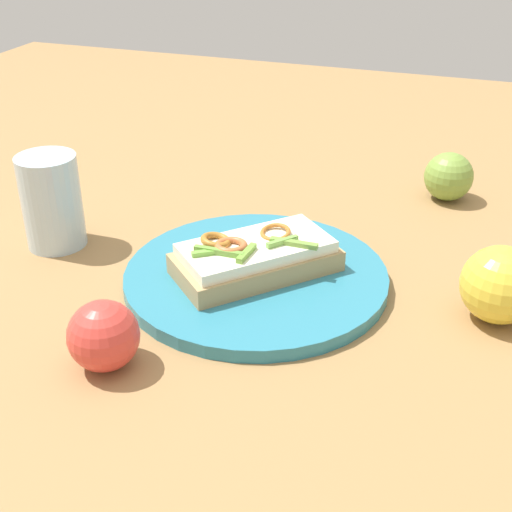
% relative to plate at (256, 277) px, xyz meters
% --- Properties ---
extents(ground_plane, '(2.00, 2.00, 0.00)m').
position_rel_plate_xyz_m(ground_plane, '(0.00, 0.00, -0.01)').
color(ground_plane, '#987244').
rests_on(ground_plane, ground).
extents(plate, '(0.30, 0.30, 0.02)m').
position_rel_plate_xyz_m(plate, '(0.00, 0.00, 0.00)').
color(plate, teal).
rests_on(plate, ground_plane).
extents(sandwich, '(0.19, 0.19, 0.05)m').
position_rel_plate_xyz_m(sandwich, '(0.00, -0.00, 0.03)').
color(sandwich, tan).
rests_on(sandwich, plate).
extents(apple_0, '(0.08, 0.08, 0.07)m').
position_rel_plate_xyz_m(apple_0, '(-0.31, 0.18, 0.03)').
color(apple_0, olive).
rests_on(apple_0, ground_plane).
extents(apple_1, '(0.12, 0.12, 0.08)m').
position_rel_plate_xyz_m(apple_1, '(-0.02, 0.26, 0.03)').
color(apple_1, gold).
rests_on(apple_1, ground_plane).
extents(apple_2, '(0.08, 0.08, 0.07)m').
position_rel_plate_xyz_m(apple_2, '(0.19, -0.09, 0.03)').
color(apple_2, '#D33C34').
rests_on(apple_2, ground_plane).
extents(drinking_glass, '(0.07, 0.07, 0.12)m').
position_rel_plate_xyz_m(drinking_glass, '(-0.01, -0.27, 0.05)').
color(drinking_glass, silver).
rests_on(drinking_glass, ground_plane).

